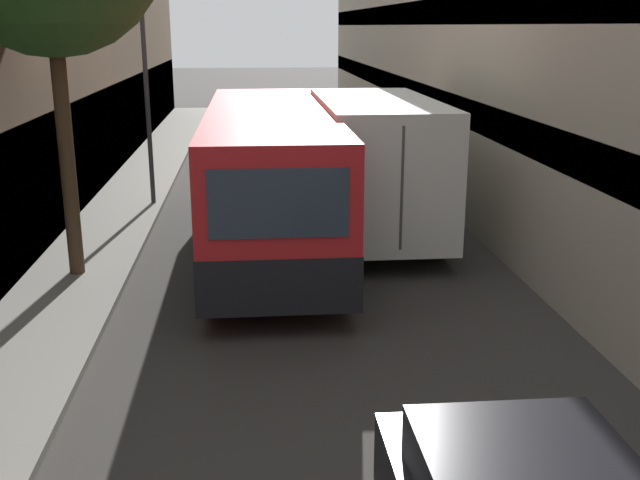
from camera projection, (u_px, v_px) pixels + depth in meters
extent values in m
plane|color=#33302D|center=(307.00, 271.00, 14.82)|extent=(150.00, 150.00, 0.00)
cube|color=gray|center=(78.00, 275.00, 14.41)|extent=(1.97, 60.00, 0.12)
cube|color=#333D47|center=(543.00, 132.00, 14.48)|extent=(1.08, 60.00, 0.70)
cube|color=#333D47|center=(553.00, 5.00, 13.83)|extent=(1.08, 60.00, 0.70)
cube|color=red|center=(270.00, 170.00, 15.84)|extent=(2.52, 10.06, 2.61)
cube|color=black|center=(270.00, 209.00, 16.08)|extent=(2.55, 10.08, 0.90)
cube|color=#2D3847|center=(269.00, 152.00, 15.73)|extent=(2.56, 9.25, 0.83)
cube|color=#2D3847|center=(278.00, 204.00, 10.89)|extent=(2.07, 0.04, 1.04)
cylinder|color=black|center=(224.00, 196.00, 19.07)|extent=(0.24, 1.00, 1.00)
cylinder|color=black|center=(311.00, 194.00, 19.26)|extent=(0.24, 1.00, 1.00)
cylinder|color=black|center=(212.00, 273.00, 13.10)|extent=(0.24, 1.00, 1.00)
cylinder|color=black|center=(338.00, 270.00, 13.29)|extent=(0.24, 1.00, 1.00)
cube|color=silver|center=(352.00, 152.00, 20.64)|extent=(2.34, 2.29, 1.80)
cube|color=silver|center=(376.00, 161.00, 16.60)|extent=(2.44, 5.88, 2.74)
cube|color=#4C4C4C|center=(402.00, 189.00, 13.78)|extent=(0.05, 0.02, 2.33)
cylinder|color=black|center=(312.00, 183.00, 20.77)|extent=(0.22, 0.96, 0.96)
cylinder|color=black|center=(390.00, 181.00, 20.97)|extent=(0.22, 0.96, 0.96)
cylinder|color=black|center=(334.00, 239.00, 15.32)|extent=(0.22, 0.96, 0.96)
cylinder|color=black|center=(440.00, 236.00, 15.51)|extent=(0.22, 0.96, 0.96)
cylinder|color=#38383D|center=(146.00, 75.00, 19.10)|extent=(0.12, 0.12, 6.68)
cylinder|color=#4C3823|center=(66.00, 153.00, 13.72)|extent=(0.28, 0.28, 4.60)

